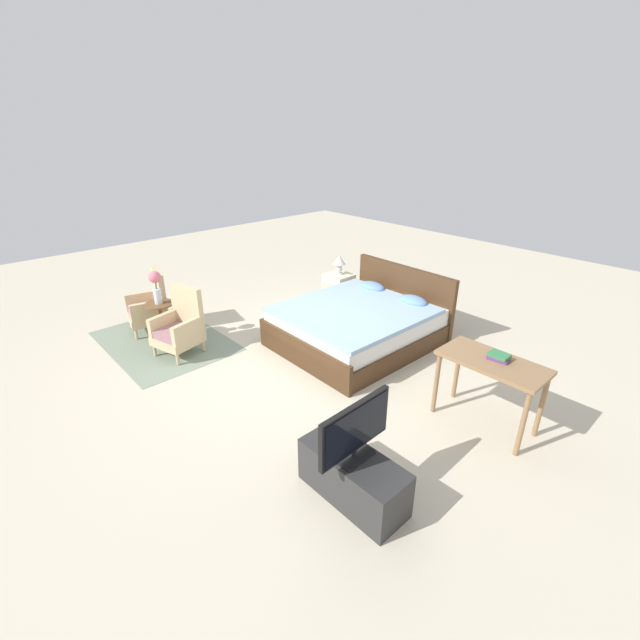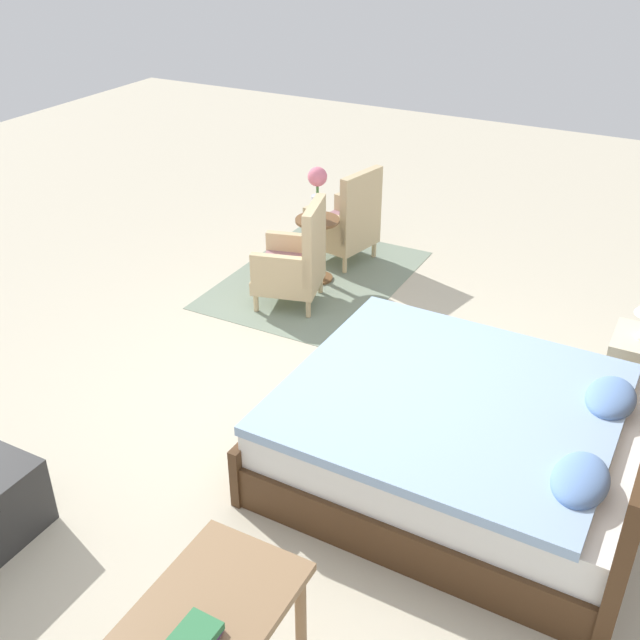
% 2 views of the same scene
% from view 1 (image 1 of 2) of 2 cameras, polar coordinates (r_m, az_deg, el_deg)
% --- Properties ---
extents(ground_plane, '(16.00, 16.00, 0.00)m').
position_cam_1_polar(ground_plane, '(5.76, -2.89, -5.80)').
color(ground_plane, beige).
extents(floor_rug, '(2.10, 1.50, 0.01)m').
position_cam_1_polar(floor_rug, '(6.72, -20.02, -2.63)').
color(floor_rug, gray).
rests_on(floor_rug, ground_plane).
extents(bed, '(1.84, 2.16, 0.96)m').
position_cam_1_polar(bed, '(6.18, 5.27, -0.53)').
color(bed, '#472D19').
rests_on(bed, ground_plane).
extents(armchair_by_window_left, '(0.64, 0.64, 0.92)m').
position_cam_1_polar(armchair_by_window_left, '(7.02, -21.68, 1.67)').
color(armchair_by_window_left, '#CCB284').
rests_on(armchair_by_window_left, floor_rug).
extents(armchair_by_window_right, '(0.66, 0.66, 0.92)m').
position_cam_1_polar(armchair_by_window_right, '(6.16, -18.18, -0.92)').
color(armchair_by_window_right, '#CCB284').
rests_on(armchair_by_window_right, floor_rug).
extents(side_table, '(0.40, 0.40, 0.60)m').
position_cam_1_polar(side_table, '(6.57, -20.39, 0.30)').
color(side_table, brown).
rests_on(side_table, ground_plane).
extents(flower_vase, '(0.17, 0.17, 0.48)m').
position_cam_1_polar(flower_vase, '(6.39, -21.07, 4.53)').
color(flower_vase, silver).
rests_on(flower_vase, side_table).
extents(nightstand, '(0.44, 0.41, 0.57)m').
position_cam_1_polar(nightstand, '(7.49, 2.50, 4.05)').
color(nightstand, beige).
rests_on(nightstand, ground_plane).
extents(table_lamp, '(0.22, 0.22, 0.33)m').
position_cam_1_polar(table_lamp, '(7.33, 2.57, 7.73)').
color(table_lamp, silver).
rests_on(table_lamp, nightstand).
extents(tv_stand, '(0.96, 0.40, 0.43)m').
position_cam_1_polar(tv_stand, '(3.83, 4.41, -20.12)').
color(tv_stand, '#2D2D2D').
rests_on(tv_stand, ground_plane).
extents(tv_flatscreen, '(0.21, 0.76, 0.52)m').
position_cam_1_polar(tv_flatscreen, '(3.51, 4.70, -14.49)').
color(tv_flatscreen, black).
rests_on(tv_flatscreen, tv_stand).
extents(vanity_desk, '(1.04, 0.52, 0.77)m').
position_cam_1_polar(vanity_desk, '(4.67, 21.86, -6.25)').
color(vanity_desk, '#8E6B47').
rests_on(vanity_desk, ground_plane).
extents(book_stack, '(0.22, 0.17, 0.07)m').
position_cam_1_polar(book_stack, '(4.64, 22.75, -4.53)').
color(book_stack, '#66387A').
rests_on(book_stack, vanity_desk).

